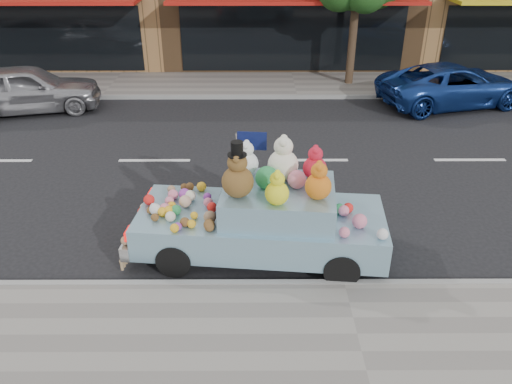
{
  "coord_description": "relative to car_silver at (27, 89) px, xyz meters",
  "views": [
    {
      "loc": [
        -1.47,
        -11.47,
        5.32
      ],
      "look_at": [
        -1.44,
        -3.98,
        1.25
      ],
      "focal_mm": 35.0,
      "sensor_mm": 36.0,
      "label": 1
    }
  ],
  "objects": [
    {
      "name": "far_sidewalk",
      "position": [
        8.54,
        2.76,
        -0.68
      ],
      "size": [
        60.0,
        3.0,
        0.12
      ],
      "primitive_type": "cube",
      "color": "gray",
      "rests_on": "ground"
    },
    {
      "name": "near_kerb",
      "position": [
        8.54,
        -8.74,
        -0.68
      ],
      "size": [
        60.0,
        0.12,
        0.13
      ],
      "primitive_type": "cube",
      "color": "gray",
      "rests_on": "ground"
    },
    {
      "name": "far_kerb",
      "position": [
        8.54,
        1.26,
        -0.68
      ],
      "size": [
        60.0,
        0.12,
        0.13
      ],
      "primitive_type": "cube",
      "color": "gray",
      "rests_on": "ground"
    },
    {
      "name": "near_sidewalk",
      "position": [
        8.54,
        -10.24,
        -0.68
      ],
      "size": [
        60.0,
        3.0,
        0.12
      ],
      "primitive_type": "cube",
      "color": "gray",
      "rests_on": "ground"
    },
    {
      "name": "ground",
      "position": [
        8.54,
        -3.74,
        -0.74
      ],
      "size": [
        120.0,
        120.0,
        0.0
      ],
      "primitive_type": "plane",
      "color": "black",
      "rests_on": "ground"
    },
    {
      "name": "car_silver",
      "position": [
        0.0,
        0.0,
        0.0
      ],
      "size": [
        4.63,
        2.7,
        1.48
      ],
      "primitive_type": "imported",
      "rotation": [
        0.0,
        0.0,
        1.8
      ],
      "color": "#A2A1A6",
      "rests_on": "ground"
    },
    {
      "name": "art_car",
      "position": [
        7.21,
        -7.73,
        0.05
      ],
      "size": [
        4.63,
        2.17,
        2.31
      ],
      "rotation": [
        0.0,
        0.0,
        -0.1
      ],
      "color": "black",
      "rests_on": "ground"
    },
    {
      "name": "car_blue",
      "position": [
        13.51,
        0.59,
        -0.07
      ],
      "size": [
        5.21,
        3.35,
        1.34
      ],
      "primitive_type": "imported",
      "rotation": [
        0.0,
        0.0,
        1.82
      ],
      "color": "navy",
      "rests_on": "ground"
    }
  ]
}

